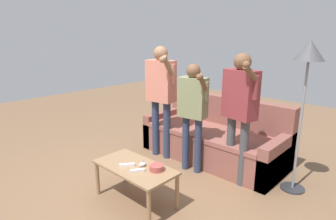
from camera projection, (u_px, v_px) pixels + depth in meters
ground_plane at (132, 190)px, 3.39m from camera, size 12.00×12.00×0.00m
couch at (214, 138)px, 4.23m from camera, size 2.09×0.89×0.89m
coffee_table at (135, 171)px, 3.07m from camera, size 0.93×0.47×0.43m
snack_bowl at (157, 168)px, 2.96m from camera, size 0.15×0.15×0.06m
game_remote_nunchuk at (143, 164)px, 3.05m from camera, size 0.06×0.09×0.05m
floor_lamp at (308, 64)px, 3.03m from camera, size 0.32×0.32×1.75m
player_left at (161, 89)px, 4.08m from camera, size 0.51×0.38×1.65m
player_center at (193, 106)px, 3.65m from camera, size 0.46×0.32×1.45m
player_right at (240, 104)px, 3.33m from camera, size 0.47×0.40×1.61m
game_remote_wand_near at (127, 165)px, 3.05m from camera, size 0.13×0.15×0.03m
game_remote_wand_far at (137, 171)px, 2.92m from camera, size 0.10×0.15×0.03m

